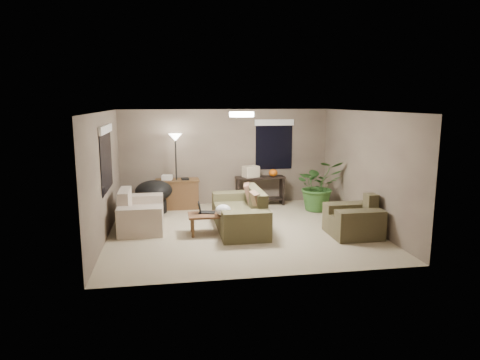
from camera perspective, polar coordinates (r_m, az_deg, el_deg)
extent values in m
plane|color=tan|center=(9.16, 0.21, -6.70)|extent=(5.50, 5.50, 0.00)
plane|color=white|center=(8.75, 0.22, 9.14)|extent=(5.50, 5.50, 0.00)
plane|color=#736555|center=(11.32, -1.91, 3.08)|extent=(5.50, 0.00, 5.50)
plane|color=#736555|center=(6.46, 3.93, -2.53)|extent=(5.50, 0.00, 5.50)
plane|color=#736555|center=(8.84, -17.65, 0.52)|extent=(0.00, 5.00, 5.00)
plane|color=#736555|center=(9.71, 16.43, 1.43)|extent=(0.00, 5.00, 5.00)
cube|color=#4C472D|center=(9.27, -0.14, -5.14)|extent=(0.95, 1.48, 0.42)
cube|color=#4C482D|center=(9.23, 2.10, -2.49)|extent=(0.22, 1.48, 0.43)
cube|color=brown|center=(8.37, 0.89, -6.21)|extent=(0.95, 0.36, 0.60)
cube|color=brown|center=(10.12, -0.98, -3.27)|extent=(0.95, 0.36, 0.60)
cube|color=#8C7251|center=(8.78, 2.27, -3.06)|extent=(0.26, 0.46, 0.47)
cube|color=#8C7251|center=(9.64, 1.19, -1.83)|extent=(0.32, 0.49, 0.47)
cube|color=beige|center=(9.52, -12.95, -4.99)|extent=(0.90, 0.88, 0.42)
cube|color=beige|center=(9.45, -15.11, -2.55)|extent=(0.22, 0.88, 0.43)
cube|color=beige|center=(8.90, -13.20, -5.48)|extent=(0.90, 0.36, 0.60)
cube|color=beige|center=(10.10, -12.76, -3.57)|extent=(0.90, 0.36, 0.60)
cube|color=#4C452D|center=(9.06, 14.81, -5.85)|extent=(0.95, 0.28, 0.42)
cube|color=#4A432C|center=(9.11, 17.03, -3.12)|extent=(0.22, 0.28, 0.43)
cube|color=#453F29|center=(8.76, 15.70, -5.85)|extent=(0.95, 0.36, 0.60)
cube|color=brown|center=(9.32, 14.04, -4.79)|extent=(0.95, 0.36, 0.60)
cube|color=brown|center=(8.85, -3.67, -4.64)|extent=(1.00, 0.55, 0.04)
cylinder|color=brown|center=(8.68, -6.30, -6.42)|extent=(0.06, 0.06, 0.38)
cylinder|color=brown|center=(8.76, -0.78, -6.19)|extent=(0.06, 0.06, 0.38)
cylinder|color=brown|center=(9.07, -6.44, -5.69)|extent=(0.06, 0.06, 0.38)
cylinder|color=brown|center=(9.14, -1.16, -5.49)|extent=(0.06, 0.06, 0.38)
cube|color=black|center=(8.93, -4.38, -4.32)|extent=(0.38, 0.31, 0.02)
cube|color=black|center=(8.89, -5.42, -3.61)|extent=(0.09, 0.24, 0.22)
ellipsoid|color=white|center=(8.69, -2.27, -4.01)|extent=(0.38, 0.35, 0.22)
cube|color=brown|center=(11.02, -8.33, -1.96)|extent=(1.05, 0.45, 0.71)
cube|color=brown|center=(10.94, -8.38, -0.04)|extent=(1.10, 0.50, 0.04)
cube|color=silver|center=(10.93, -9.70, 0.33)|extent=(0.28, 0.24, 0.12)
cube|color=black|center=(10.89, -7.33, 0.15)|extent=(0.20, 0.24, 0.04)
cube|color=black|center=(11.24, 2.70, 0.34)|extent=(1.30, 0.40, 0.04)
cube|color=black|center=(11.21, -0.32, -1.63)|extent=(0.05, 0.38, 0.71)
cube|color=black|center=(11.46, 5.62, -1.42)|extent=(0.05, 0.38, 0.71)
cube|color=black|center=(11.36, 2.67, -2.54)|extent=(1.25, 0.36, 0.03)
ellipsoid|color=orange|center=(11.30, 4.44, 0.97)|extent=(0.28, 0.28, 0.19)
cube|color=beige|center=(11.17, 1.45, 1.13)|extent=(0.46, 0.40, 0.29)
cylinder|color=black|center=(10.76, -11.34, -3.48)|extent=(0.60, 0.60, 0.30)
ellipsoid|color=black|center=(10.67, -11.42, -1.39)|extent=(1.01, 1.01, 0.50)
cylinder|color=black|center=(11.03, -8.37, -3.78)|extent=(0.28, 0.28, 0.02)
cylinder|color=black|center=(10.85, -8.49, 0.78)|extent=(0.04, 0.04, 1.78)
cone|color=white|center=(10.73, -8.62, 5.63)|extent=(0.32, 0.32, 0.18)
cylinder|color=white|center=(8.75, 0.22, 8.75)|extent=(0.50, 0.50, 0.10)
imported|color=#2D5923|center=(10.88, 10.40, -1.41)|extent=(1.15, 1.28, 1.00)
cube|color=tan|center=(9.71, 15.01, -5.97)|extent=(0.32, 0.32, 0.03)
cylinder|color=tan|center=(9.65, 15.08, -4.63)|extent=(0.12, 0.12, 0.44)
cube|color=tan|center=(9.59, 15.15, -3.27)|extent=(0.22, 0.22, 0.03)
cube|color=black|center=(9.09, -17.40, 2.70)|extent=(0.01, 1.50, 1.30)
cube|color=white|center=(9.03, -17.48, 6.48)|extent=(0.05, 1.56, 0.16)
cube|color=black|center=(11.51, 4.54, 4.68)|extent=(1.00, 0.01, 1.30)
cube|color=white|center=(11.44, 4.61, 7.66)|extent=(1.06, 0.05, 0.16)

